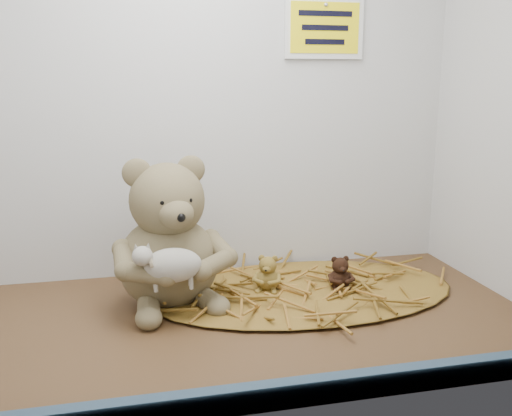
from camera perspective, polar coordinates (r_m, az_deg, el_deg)
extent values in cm
cube|color=#402A16|center=(107.56, -4.00, -11.41)|extent=(120.00, 60.00, 0.40)
cube|color=silver|center=(127.69, -6.51, 13.20)|extent=(120.00, 0.40, 90.00)
cube|color=#355066|center=(81.63, -0.66, -18.46)|extent=(119.28, 2.20, 3.60)
ellipsoid|color=brown|center=(121.22, 4.78, -8.21)|extent=(64.84, 37.65, 1.25)
cube|color=yellow|center=(134.35, 6.84, 17.45)|extent=(16.00, 1.20, 11.00)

